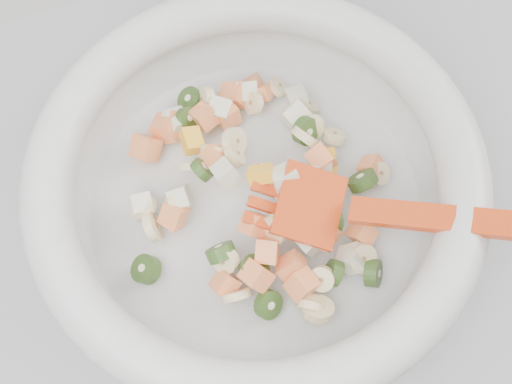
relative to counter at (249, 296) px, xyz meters
name	(u,v)px	position (x,y,z in m)	size (l,w,h in m)	color
counter	(249,296)	(0.00, 0.00, 0.00)	(2.00, 0.60, 0.90)	#97979C
mixing_bowl	(257,186)	(0.00, -0.04, 0.51)	(0.45, 0.40, 0.14)	beige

